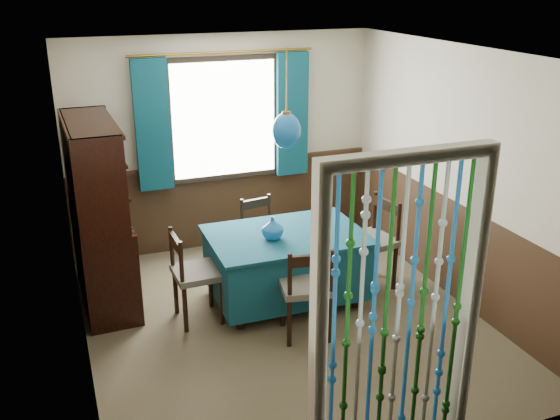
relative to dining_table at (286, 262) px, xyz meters
name	(u,v)px	position (x,y,z in m)	size (l,w,h in m)	color
floor	(285,321)	(-0.16, -0.38, -0.42)	(4.00, 4.00, 0.00)	brown
ceiling	(286,53)	(-0.16, -0.38, 2.08)	(4.00, 4.00, 0.00)	silver
wall_back	(223,144)	(-0.16, 1.62, 0.83)	(3.60, 3.60, 0.00)	beige
wall_front	(405,301)	(-0.16, -2.38, 0.83)	(3.60, 3.60, 0.00)	beige
wall_left	(73,224)	(-1.96, -0.38, 0.83)	(4.00, 4.00, 0.00)	beige
wall_right	(456,176)	(1.64, -0.38, 0.83)	(4.00, 4.00, 0.00)	beige
wainscot_back	(226,204)	(-0.16, 1.61, 0.08)	(3.60, 3.60, 0.00)	#372315
wainscot_front	(395,402)	(-0.16, -2.36, 0.08)	(3.60, 3.60, 0.00)	#372315
wainscot_left	(85,308)	(-1.94, -0.38, 0.08)	(4.00, 4.00, 0.00)	#372315
wainscot_right	(448,246)	(1.63, -0.38, 0.08)	(4.00, 4.00, 0.00)	#372315
window	(224,119)	(-0.16, 1.57, 1.13)	(1.32, 0.12, 1.42)	black
doorway	(397,325)	(-0.16, -2.32, 0.63)	(1.16, 0.12, 2.18)	silver
dining_table	(286,262)	(0.00, 0.00, 0.00)	(1.53, 1.07, 0.73)	#104152
chair_near	(307,288)	(-0.07, -0.69, 0.06)	(0.52, 0.50, 0.91)	black
chair_far	(262,234)	(-0.01, 0.72, 0.02)	(0.47, 0.45, 0.83)	black
chair_left	(194,274)	(-0.94, -0.05, 0.06)	(0.44, 0.46, 0.91)	black
chair_right	(373,241)	(0.96, 0.00, 0.08)	(0.52, 0.54, 0.96)	black
sideboard	(101,241)	(-1.69, 0.70, 0.21)	(0.52, 1.42, 1.84)	black
pendant_lamp	(286,131)	(0.00, 0.00, 1.33)	(0.27, 0.27, 0.91)	olive
vase_table	(272,229)	(-0.16, -0.06, 0.40)	(0.19, 0.19, 0.20)	#14538D
bowl_shelf	(104,188)	(-1.63, 0.38, 0.86)	(0.21, 0.21, 0.05)	beige
vase_sideboard	(100,193)	(-1.63, 1.04, 0.59)	(0.19, 0.19, 0.19)	beige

